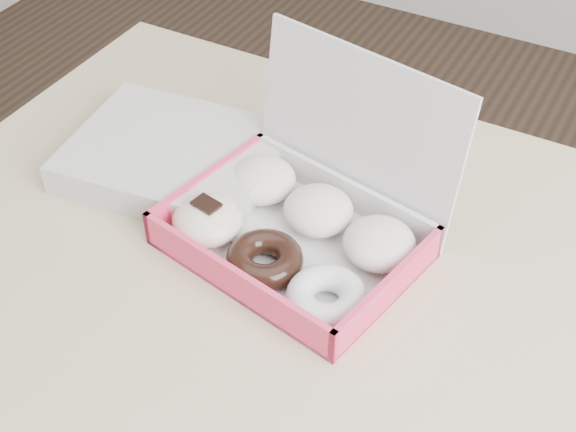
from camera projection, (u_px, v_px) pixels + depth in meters
The scene contains 3 objects.
table at pixel (361, 353), 0.93m from camera, with size 1.20×0.80×0.75m.
donut_box at pixel (299, 221), 0.94m from camera, with size 0.32×0.29×0.20m.
newspapers at pixel (174, 157), 1.04m from camera, with size 0.26×0.21×0.04m, color silver.
Camera 1 is at (0.21, -0.55, 1.42)m, focal length 50.00 mm.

